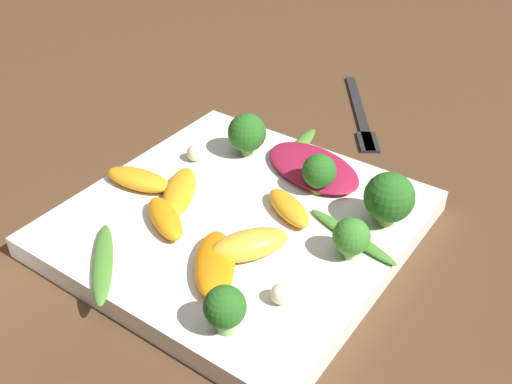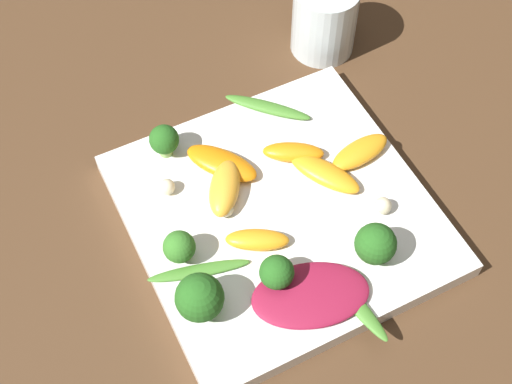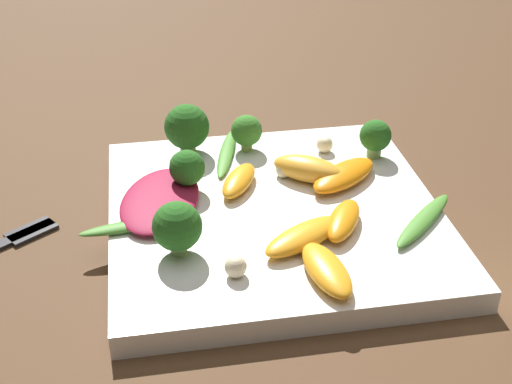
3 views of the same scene
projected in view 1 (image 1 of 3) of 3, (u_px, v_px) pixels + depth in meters
ground_plane at (239, 232)px, 0.53m from camera, size 2.40×2.40×0.00m
plate at (238, 223)px, 0.53m from camera, size 0.28×0.28×0.02m
fork at (362, 118)px, 0.70m from camera, size 0.16×0.12×0.01m
radicchio_leaf_0 at (313, 167)px, 0.57m from camera, size 0.09×0.12×0.01m
orange_segment_0 at (249, 245)px, 0.47m from camera, size 0.07×0.06×0.02m
orange_segment_1 at (165, 218)px, 0.50m from camera, size 0.05×0.06×0.02m
orange_segment_2 at (138, 179)px, 0.55m from camera, size 0.04×0.07×0.01m
orange_segment_3 at (289, 208)px, 0.52m from camera, size 0.05×0.06×0.01m
orange_segment_4 at (215, 264)px, 0.46m from camera, size 0.08×0.07×0.02m
orange_segment_5 at (179, 192)px, 0.54m from camera, size 0.08×0.06×0.01m
broccoli_floret_0 at (225, 308)px, 0.40m from camera, size 0.03×0.03×0.04m
broccoli_floret_1 at (389, 198)px, 0.50m from camera, size 0.04×0.04×0.05m
broccoli_floret_2 at (319, 172)px, 0.54m from camera, size 0.03×0.03×0.04m
broccoli_floret_3 at (247, 133)px, 0.59m from camera, size 0.04×0.04×0.04m
broccoli_floret_4 at (351, 237)px, 0.47m from camera, size 0.03×0.03×0.04m
arugula_sprig_0 at (352, 236)px, 0.49m from camera, size 0.04×0.09×0.01m
arugula_sprig_1 at (103, 263)px, 0.47m from camera, size 0.08×0.08×0.01m
arugula_sprig_2 at (296, 150)px, 0.60m from camera, size 0.09×0.03×0.01m
macadamia_nut_0 at (195, 153)px, 0.59m from camera, size 0.02×0.02×0.02m
macadamia_nut_1 at (281, 294)px, 0.43m from camera, size 0.02×0.02×0.02m
macadamia_nut_2 at (272, 239)px, 0.48m from camera, size 0.01×0.01×0.01m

